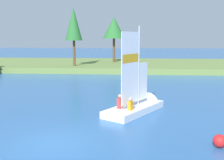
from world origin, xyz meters
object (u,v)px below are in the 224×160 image
shoreline_tree_midleft (74,24)px  shoreline_tree_centre (114,28)px  sailboat (142,103)px  channel_buoy (220,141)px

shoreline_tree_midleft → shoreline_tree_centre: size_ratio=1.13×
shoreline_tree_centre → sailboat: (3.40, -23.97, -5.27)m
sailboat → channel_buoy: 6.46m
shoreline_tree_centre → sailboat: shoreline_tree_centre is taller
shoreline_tree_centre → channel_buoy: (6.29, -29.75, -5.35)m
sailboat → shoreline_tree_midleft: bearing=55.6°
shoreline_tree_midleft → channel_buoy: shoreline_tree_midleft is taller
shoreline_tree_centre → sailboat: size_ratio=1.17×
shoreline_tree_midleft → sailboat: 20.68m
shoreline_tree_centre → channel_buoy: bearing=-78.1°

